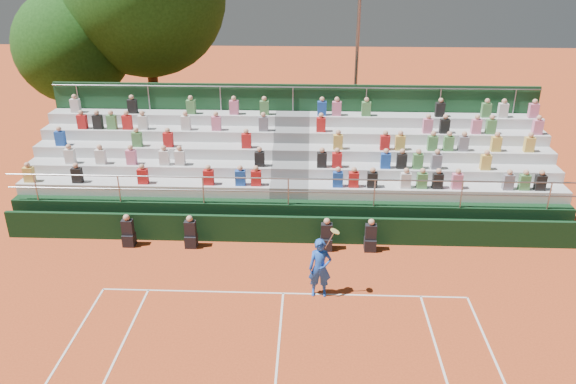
{
  "coord_description": "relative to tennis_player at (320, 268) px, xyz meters",
  "views": [
    {
      "loc": [
        0.73,
        -14.19,
        9.61
      ],
      "look_at": [
        0.0,
        3.5,
        1.8
      ],
      "focal_mm": 35.0,
      "sensor_mm": 36.0,
      "label": 1
    }
  ],
  "objects": [
    {
      "name": "line_officials",
      "position": [
        -2.25,
        2.76,
        -0.45
      ],
      "size": [
        8.75,
        0.4,
        1.19
      ],
      "color": "black",
      "rests_on": "ground"
    },
    {
      "name": "grandstand",
      "position": [
        -1.07,
        6.45,
        0.15
      ],
      "size": [
        20.0,
        5.2,
        4.4
      ],
      "color": "black",
      "rests_on": "ground"
    },
    {
      "name": "floodlight_mast",
      "position": [
        1.75,
        12.25,
        4.09
      ],
      "size": [
        0.6,
        0.25,
        8.66
      ],
      "color": "gray",
      "rests_on": "ground"
    },
    {
      "name": "courtside_wall",
      "position": [
        -1.09,
        3.21,
        -0.43
      ],
      "size": [
        20.0,
        0.15,
        1.0
      ],
      "primitive_type": "cube",
      "color": "black",
      "rests_on": "ground"
    },
    {
      "name": "ground",
      "position": [
        -1.09,
        0.01,
        -0.93
      ],
      "size": [
        90.0,
        90.0,
        0.0
      ],
      "primitive_type": "plane",
      "color": "#C54A20",
      "rests_on": "ground"
    },
    {
      "name": "tennis_player",
      "position": [
        0.0,
        0.0,
        0.0
      ],
      "size": [
        0.87,
        0.45,
        2.22
      ],
      "color": "blue",
      "rests_on": "ground"
    },
    {
      "name": "tree_west",
      "position": [
        -11.84,
        12.8,
        4.21
      ],
      "size": [
        5.45,
        5.45,
        7.88
      ],
      "color": "#3A2615",
      "rests_on": "ground"
    }
  ]
}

